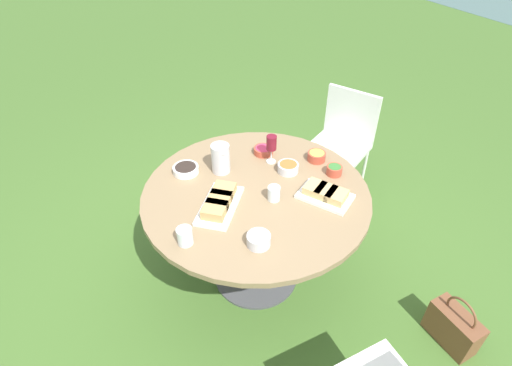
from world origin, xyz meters
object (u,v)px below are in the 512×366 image
at_px(chair_near_right, 343,137).
at_px(water_pitcher, 221,158).
at_px(wine_glass, 271,144).
at_px(dining_table, 256,206).
at_px(handbag, 453,327).

height_order(chair_near_right, water_pitcher, water_pitcher).
bearing_deg(water_pitcher, wine_glass, 79.63).
bearing_deg(dining_table, handbag, 39.34).
height_order(dining_table, chair_near_right, chair_near_right).
xyz_separation_m(chair_near_right, handbag, (1.51, -0.28, -0.40)).
height_order(water_pitcher, handbag, water_pitcher).
bearing_deg(dining_table, chair_near_right, 116.39).
height_order(dining_table, water_pitcher, water_pitcher).
height_order(dining_table, wine_glass, wine_glass).
distance_m(wine_glass, handbag, 1.53).
bearing_deg(water_pitcher, handbag, 35.59).
bearing_deg(handbag, chair_near_right, 169.33).
distance_m(chair_near_right, wine_glass, 0.99).
xyz_separation_m(water_pitcher, wine_glass, (0.06, 0.32, 0.04)).
bearing_deg(dining_table, water_pitcher, -160.68).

